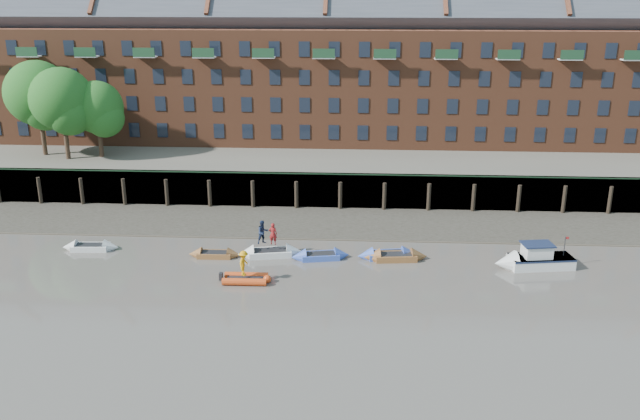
# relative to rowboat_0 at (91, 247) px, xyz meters

# --- Properties ---
(ground) EXTENTS (220.00, 220.00, 0.00)m
(ground) POSITION_rel_rowboat_0_xyz_m (17.05, -10.78, -0.22)
(ground) COLOR #5D564F
(ground) RESTS_ON ground
(foreshore) EXTENTS (110.00, 8.00, 0.50)m
(foreshore) POSITION_rel_rowboat_0_xyz_m (17.05, 7.22, -0.22)
(foreshore) COLOR #3D382F
(foreshore) RESTS_ON ground
(mud_band) EXTENTS (110.00, 1.60, 0.10)m
(mud_band) POSITION_rel_rowboat_0_xyz_m (17.05, 3.82, -0.22)
(mud_band) COLOR #4C4336
(mud_band) RESTS_ON ground
(river_wall) EXTENTS (110.00, 1.23, 3.30)m
(river_wall) POSITION_rel_rowboat_0_xyz_m (17.05, 11.60, 1.37)
(river_wall) COLOR #2D2A26
(river_wall) RESTS_ON ground
(bank_terrace) EXTENTS (110.00, 28.00, 3.20)m
(bank_terrace) POSITION_rel_rowboat_0_xyz_m (17.05, 25.22, 1.38)
(bank_terrace) COLOR #5E594D
(bank_terrace) RESTS_ON ground
(apartment_terrace) EXTENTS (80.60, 15.56, 20.98)m
(apartment_terrace) POSITION_rel_rowboat_0_xyz_m (17.05, 26.21, 12.60)
(apartment_terrace) COLOR brown
(apartment_terrace) RESTS_ON bank_terrace
(tree_cluster) EXTENTS (11.76, 7.74, 9.40)m
(tree_cluster) POSITION_rel_rowboat_0_xyz_m (-8.57, 16.57, 8.78)
(tree_cluster) COLOR #3A281C
(tree_cluster) RESTS_ON bank_terrace
(rowboat_0) EXTENTS (4.40, 1.50, 1.26)m
(rowboat_0) POSITION_rel_rowboat_0_xyz_m (0.00, 0.00, 0.00)
(rowboat_0) COLOR silver
(rowboat_0) RESTS_ON ground
(rowboat_2) EXTENTS (3.97, 1.19, 1.15)m
(rowboat_2) POSITION_rel_rowboat_0_xyz_m (9.91, -0.87, -0.02)
(rowboat_2) COLOR brown
(rowboat_2) RESTS_ON ground
(rowboat_3) EXTENTS (5.10, 2.32, 1.43)m
(rowboat_3) POSITION_rel_rowboat_0_xyz_m (14.07, -0.44, 0.03)
(rowboat_3) COLOR silver
(rowboat_3) RESTS_ON ground
(rowboat_4) EXTENTS (4.55, 2.06, 1.27)m
(rowboat_4) POSITION_rel_rowboat_0_xyz_m (17.90, -0.78, 0.00)
(rowboat_4) COLOR #3B58B8
(rowboat_4) RESTS_ON ground
(rowboat_5) EXTENTS (4.71, 2.07, 1.32)m
(rowboat_5) POSITION_rel_rowboat_0_xyz_m (22.94, -0.29, 0.01)
(rowboat_5) COLOR #3B58B8
(rowboat_5) RESTS_ON ground
(rowboat_6) EXTENTS (4.87, 1.87, 1.38)m
(rowboat_6) POSITION_rel_rowboat_0_xyz_m (23.54, -0.65, 0.02)
(rowboat_6) COLOR brown
(rowboat_6) RESTS_ON ground
(rib_tender) EXTENTS (3.34, 1.60, 0.58)m
(rib_tender) POSITION_rel_rowboat_0_xyz_m (13.10, -5.22, 0.03)
(rib_tender) COLOR #CD4417
(rib_tender) RESTS_ON ground
(motor_launch) EXTENTS (5.93, 2.69, 2.36)m
(motor_launch) POSITION_rel_rowboat_0_xyz_m (33.08, -1.55, 0.38)
(motor_launch) COLOR silver
(motor_launch) RESTS_ON ground
(person_rower_a) EXTENTS (0.65, 0.45, 1.69)m
(person_rower_a) POSITION_rel_rowboat_0_xyz_m (14.32, -0.45, 1.58)
(person_rower_a) COLOR maroon
(person_rower_a) RESTS_ON rowboat_3
(person_rower_b) EXTENTS (1.12, 1.06, 1.83)m
(person_rower_b) POSITION_rel_rowboat_0_xyz_m (13.54, -0.32, 1.65)
(person_rower_b) COLOR #19233F
(person_rower_b) RESTS_ON rowboat_3
(person_rib_crew) EXTENTS (0.86, 1.25, 1.79)m
(person_rib_crew) POSITION_rel_rowboat_0_xyz_m (12.90, -5.27, 1.21)
(person_rib_crew) COLOR orange
(person_rib_crew) RESTS_ON rib_tender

